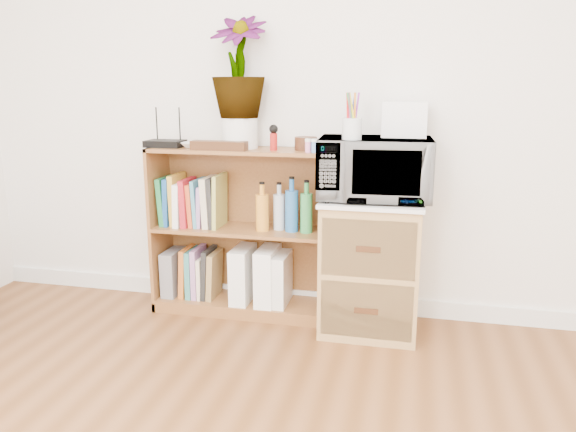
% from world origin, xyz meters
% --- Properties ---
extents(skirting_board, '(4.00, 0.02, 0.10)m').
position_xyz_m(skirting_board, '(0.00, 2.24, 0.05)').
color(skirting_board, white).
rests_on(skirting_board, ground).
extents(bookshelf, '(1.00, 0.30, 0.95)m').
position_xyz_m(bookshelf, '(-0.35, 2.10, 0.47)').
color(bookshelf, brown).
rests_on(bookshelf, ground).
extents(wicker_unit, '(0.50, 0.45, 0.70)m').
position_xyz_m(wicker_unit, '(0.40, 2.02, 0.35)').
color(wicker_unit, '#9E7542').
rests_on(wicker_unit, ground).
extents(microwave, '(0.59, 0.42, 0.31)m').
position_xyz_m(microwave, '(0.40, 2.02, 0.88)').
color(microwave, silver).
rests_on(microwave, wicker_unit).
extents(pen_cup, '(0.10, 0.10, 0.10)m').
position_xyz_m(pen_cup, '(0.29, 1.90, 1.08)').
color(pen_cup, silver).
rests_on(pen_cup, microwave).
extents(small_appliance, '(0.22, 0.18, 0.18)m').
position_xyz_m(small_appliance, '(0.54, 2.11, 1.12)').
color(small_appliance, white).
rests_on(small_appliance, microwave).
extents(router, '(0.21, 0.14, 0.04)m').
position_xyz_m(router, '(-0.77, 2.08, 0.97)').
color(router, black).
rests_on(router, bookshelf).
extents(white_bowl, '(0.13, 0.13, 0.03)m').
position_xyz_m(white_bowl, '(-0.60, 2.07, 0.97)').
color(white_bowl, white).
rests_on(white_bowl, bookshelf).
extents(plant_pot, '(0.20, 0.20, 0.17)m').
position_xyz_m(plant_pot, '(-0.35, 2.12, 1.03)').
color(plant_pot, white).
rests_on(plant_pot, bookshelf).
extents(potted_plant, '(0.30, 0.30, 0.54)m').
position_xyz_m(potted_plant, '(-0.35, 2.12, 1.38)').
color(potted_plant, '#35742E').
rests_on(potted_plant, plant_pot).
extents(trinket_box, '(0.30, 0.08, 0.05)m').
position_xyz_m(trinket_box, '(-0.43, 2.00, 0.97)').
color(trinket_box, '#371E0F').
rests_on(trinket_box, bookshelf).
extents(kokeshi_doll, '(0.04, 0.04, 0.09)m').
position_xyz_m(kokeshi_doll, '(-0.14, 2.06, 1.00)').
color(kokeshi_doll, maroon).
rests_on(kokeshi_doll, bookshelf).
extents(wooden_bowl, '(0.12, 0.12, 0.07)m').
position_xyz_m(wooden_bowl, '(0.02, 2.11, 0.98)').
color(wooden_bowl, '#34180E').
rests_on(wooden_bowl, bookshelf).
extents(paint_jars, '(0.10, 0.04, 0.05)m').
position_xyz_m(paint_jars, '(0.09, 2.01, 0.98)').
color(paint_jars, pink).
rests_on(paint_jars, bookshelf).
extents(file_box, '(0.08, 0.21, 0.27)m').
position_xyz_m(file_box, '(-0.77, 2.10, 0.20)').
color(file_box, slate).
rests_on(file_box, bookshelf).
extents(magazine_holder_left, '(0.10, 0.25, 0.32)m').
position_xyz_m(magazine_holder_left, '(-0.33, 2.09, 0.23)').
color(magazine_holder_left, white).
rests_on(magazine_holder_left, bookshelf).
extents(magazine_holder_mid, '(0.10, 0.26, 0.32)m').
position_xyz_m(magazine_holder_mid, '(-0.19, 2.09, 0.23)').
color(magazine_holder_mid, white).
rests_on(magazine_holder_mid, bookshelf).
extents(magazine_holder_right, '(0.09, 0.23, 0.29)m').
position_xyz_m(magazine_holder_right, '(-0.11, 2.09, 0.22)').
color(magazine_holder_right, white).
rests_on(magazine_holder_right, bookshelf).
extents(cookbooks, '(0.37, 0.20, 0.30)m').
position_xyz_m(cookbooks, '(-0.63, 2.10, 0.64)').
color(cookbooks, '#1F753C').
rests_on(cookbooks, bookshelf).
extents(liquor_bottles, '(0.39, 0.07, 0.29)m').
position_xyz_m(liquor_bottles, '(-0.05, 2.10, 0.64)').
color(liquor_bottles, orange).
rests_on(liquor_bottles, bookshelf).
extents(lower_books, '(0.22, 0.19, 0.30)m').
position_xyz_m(lower_books, '(-0.60, 2.10, 0.21)').
color(lower_books, '#BB5F21').
rests_on(lower_books, bookshelf).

